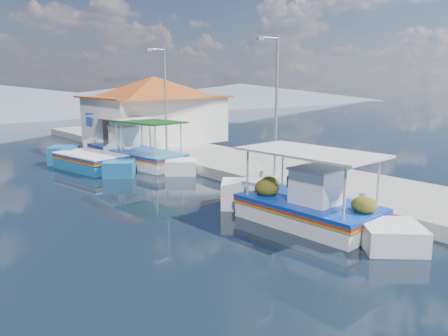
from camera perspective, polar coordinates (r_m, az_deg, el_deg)
ground at (r=15.56m, az=-0.20°, el=-6.21°), size 160.00×160.00×0.00m
quay at (r=23.65m, az=1.78°, el=0.47°), size 5.00×44.00×0.50m
bollards at (r=21.70m, az=-1.11°, el=0.57°), size 0.20×17.20×0.30m
main_caique at (r=14.94m, az=10.50°, el=-5.07°), size 2.65×8.19×2.70m
caique_green_canopy at (r=24.59m, az=-9.68°, el=1.13°), size 2.90×7.36×2.78m
caique_blue_hull at (r=24.61m, az=-16.79°, el=0.64°), size 2.93×7.07×1.28m
caique_far at (r=27.27m, az=-13.03°, el=2.21°), size 2.44×8.04×2.82m
harbor_building at (r=30.81m, az=-8.89°, el=7.59°), size 10.49×10.49×4.40m
lamp_post_near at (r=19.38m, az=6.53°, el=8.76°), size 1.21×0.14×6.00m
lamp_post_far at (r=26.47m, az=-7.71°, el=9.38°), size 1.21×0.14×6.00m
mountain_ridge at (r=69.44m, az=-26.18°, el=7.94°), size 171.40×96.00×5.50m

